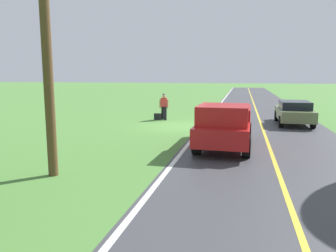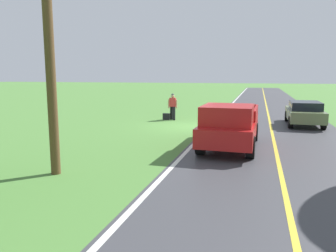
# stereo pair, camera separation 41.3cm
# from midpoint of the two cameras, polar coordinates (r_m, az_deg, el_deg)

# --- Properties ---
(ground_plane) EXTENTS (200.00, 200.00, 0.00)m
(ground_plane) POSITION_cam_midpoint_polar(r_m,az_deg,el_deg) (18.92, 1.95, -0.07)
(ground_plane) COLOR #4C7F38
(road_surface) EXTENTS (7.06, 120.00, 0.00)m
(road_surface) POSITION_cam_midpoint_polar(r_m,az_deg,el_deg) (18.62, 15.56, -0.54)
(road_surface) COLOR #3D3D42
(road_surface) RESTS_ON ground
(lane_edge_line) EXTENTS (0.16, 117.60, 0.00)m
(lane_edge_line) POSITION_cam_midpoint_polar(r_m,az_deg,el_deg) (18.75, 5.29, -0.17)
(lane_edge_line) COLOR silver
(lane_edge_line) RESTS_ON ground
(lane_centre_line) EXTENTS (0.14, 117.60, 0.00)m
(lane_centre_line) POSITION_cam_midpoint_polar(r_m,az_deg,el_deg) (18.62, 15.56, -0.53)
(lane_centre_line) COLOR gold
(lane_centre_line) RESTS_ON ground
(hitchhiker_walking) EXTENTS (0.62, 0.51, 1.75)m
(hitchhiker_walking) POSITION_cam_midpoint_polar(r_m,az_deg,el_deg) (21.57, -1.24, 3.66)
(hitchhiker_walking) COLOR black
(hitchhiker_walking) RESTS_ON ground
(suitcase_carried) EXTENTS (0.47, 0.23, 0.43)m
(suitcase_carried) POSITION_cam_midpoint_polar(r_m,az_deg,el_deg) (21.66, -2.37, 1.64)
(suitcase_carried) COLOR black
(suitcase_carried) RESTS_ON ground
(pickup_truck_passing) EXTENTS (2.20, 5.45, 1.82)m
(pickup_truck_passing) POSITION_cam_midpoint_polar(r_m,az_deg,el_deg) (13.44, 8.98, 0.31)
(pickup_truck_passing) COLOR #B21919
(pickup_truck_passing) RESTS_ON ground
(sedan_near_oncoming) EXTENTS (1.95, 4.41, 1.41)m
(sedan_near_oncoming) POSITION_cam_midpoint_polar(r_m,az_deg,el_deg) (20.94, 20.54, 2.32)
(sedan_near_oncoming) COLOR #66754C
(sedan_near_oncoming) RESTS_ON ground
(utility_pole_roadside) EXTENTS (0.28, 0.28, 7.59)m
(utility_pole_roadside) POSITION_cam_midpoint_polar(r_m,az_deg,el_deg) (10.09, -21.54, 13.10)
(utility_pole_roadside) COLOR brown
(utility_pole_roadside) RESTS_ON ground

